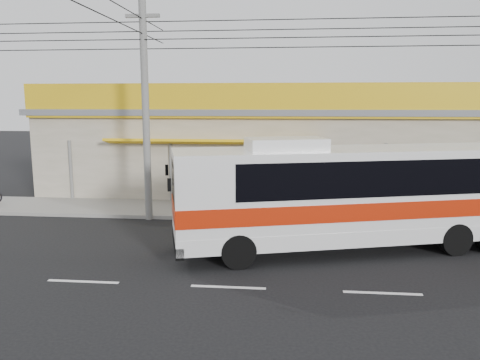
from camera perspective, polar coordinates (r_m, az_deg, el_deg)
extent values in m
plane|color=black|center=(15.05, -0.26, -9.32)|extent=(120.00, 120.00, 0.00)
cube|color=gray|center=(20.78, 1.44, -3.78)|extent=(30.00, 3.20, 0.15)
cube|color=gray|center=(25.95, 2.36, 3.43)|extent=(22.00, 8.00, 4.20)
cube|color=slate|center=(25.81, 2.40, 8.41)|extent=(22.60, 8.60, 0.30)
cube|color=gold|center=(21.69, 1.78, 9.64)|extent=(22.00, 0.24, 1.60)
cube|color=#AC3209|center=(21.89, -3.53, 9.63)|extent=(9.00, 0.10, 1.20)
cube|color=#136B1B|center=(22.19, 18.99, 9.13)|extent=(2.40, 0.10, 1.10)
cube|color=navy|center=(22.96, 25.63, 8.71)|extent=(2.20, 0.10, 1.10)
cube|color=#AC3209|center=(24.01, -20.47, 9.04)|extent=(3.00, 0.10, 1.10)
cube|color=#EDB50D|center=(21.82, -3.54, 4.63)|extent=(10.00, 1.20, 0.37)
cube|color=silver|center=(15.83, 14.34, -1.50)|extent=(12.33, 5.71, 2.92)
cube|color=#AE1F07|center=(15.90, 14.29, -2.75)|extent=(12.38, 5.76, 0.55)
cube|color=black|center=(16.02, 16.74, 0.91)|extent=(10.40, 5.20, 1.11)
cube|color=black|center=(14.35, -7.84, -0.56)|extent=(0.76, 2.18, 1.51)
cube|color=silver|center=(14.73, 5.62, 4.41)|extent=(2.71, 2.02, 0.36)
cylinder|color=black|center=(13.88, -0.20, -8.69)|extent=(1.10, 0.60, 1.05)
cylinder|color=black|center=(16.03, -1.62, -6.17)|extent=(1.10, 0.60, 1.05)
cylinder|color=black|center=(19.11, 24.13, -4.44)|extent=(1.10, 0.60, 1.05)
cylinder|color=#626260|center=(19.40, -11.43, 8.39)|extent=(0.29, 0.29, 9.07)
cube|color=#626260|center=(19.68, -11.80, 19.01)|extent=(1.36, 0.14, 0.14)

